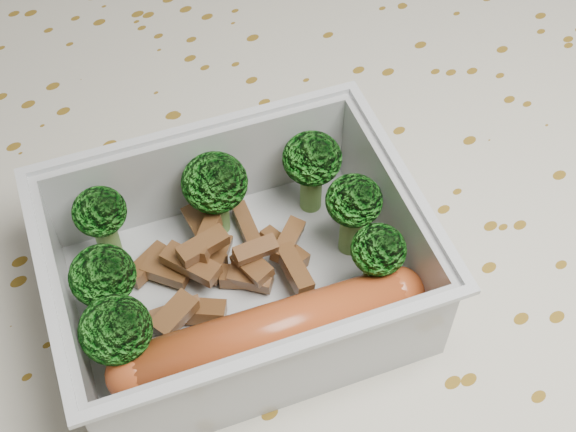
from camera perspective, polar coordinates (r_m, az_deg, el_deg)
dining_table at (r=0.55m, az=0.36°, el=-7.12°), size 1.40×0.90×0.75m
tablecloth at (r=0.50m, az=0.39°, el=-4.22°), size 1.46×0.96×0.19m
lunch_container at (r=0.43m, az=-3.54°, el=-4.24°), size 0.23×0.20×0.07m
broccoli_florets at (r=0.42m, az=-4.83°, el=-1.16°), size 0.18×0.13×0.06m
meat_pile at (r=0.44m, az=-4.98°, el=-3.48°), size 0.11×0.09×0.03m
sausage at (r=0.41m, az=-1.24°, el=-8.27°), size 0.16×0.07×0.03m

